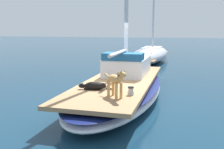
% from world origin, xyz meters
% --- Properties ---
extents(ground_plane, '(120.00, 120.00, 0.00)m').
position_xyz_m(ground_plane, '(0.00, 0.00, 0.00)').
color(ground_plane, '#143347').
extents(sailboat_main, '(2.55, 7.25, 0.66)m').
position_xyz_m(sailboat_main, '(0.00, 0.00, 0.34)').
color(sailboat_main, white).
rests_on(sailboat_main, ground).
extents(cabin_house, '(1.41, 2.23, 0.84)m').
position_xyz_m(cabin_house, '(0.01, 1.12, 1.01)').
color(cabin_house, silver).
rests_on(cabin_house, sailboat_main).
extents(dog_tan, '(0.73, 0.71, 0.70)m').
position_xyz_m(dog_tan, '(0.40, -2.16, 1.08)').
color(dog_tan, tan).
rests_on(dog_tan, sailboat_main).
extents(dog_black, '(0.95, 0.35, 0.22)m').
position_xyz_m(dog_black, '(-0.37, -1.51, 0.77)').
color(dog_black, black).
rests_on(dog_black, sailboat_main).
extents(deck_winch, '(0.16, 0.16, 0.21)m').
position_xyz_m(deck_winch, '(0.71, -1.83, 0.76)').
color(deck_winch, '#B7B7BC').
rests_on(deck_winch, sailboat_main).
extents(coiled_rope, '(0.32, 0.32, 0.04)m').
position_xyz_m(coiled_rope, '(-0.57, -0.99, 0.68)').
color(coiled_rope, beige).
rests_on(coiled_rope, sailboat_main).
extents(moored_boat_far_astern, '(2.57, 7.84, 7.83)m').
position_xyz_m(moored_boat_far_astern, '(-0.19, 10.00, 0.56)').
color(moored_boat_far_astern, '#B2B7C1').
rests_on(moored_boat_far_astern, ground).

